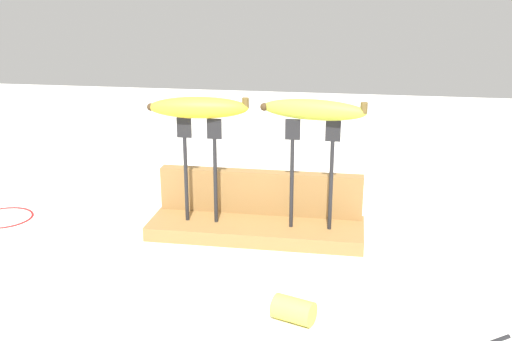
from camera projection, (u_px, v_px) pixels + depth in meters
The scene contains 10 objects.
ground_plane at pixel (256, 235), 1.12m from camera, with size 3.00×3.00×0.00m, color silver.
wooden_board at pixel (256, 229), 1.12m from camera, with size 0.39×0.13×0.03m, color olive.
board_backstop at pixel (260, 192), 1.15m from camera, with size 0.39×0.03×0.08m, color olive.
fork_stand_left at pixel (200, 161), 1.08m from camera, with size 0.08×0.01×0.19m.
fork_stand_right at pixel (312, 165), 1.05m from camera, with size 0.10×0.01×0.20m.
banana_raised_left at pixel (199, 108), 1.05m from camera, with size 0.18×0.06×0.04m.
banana_raised_right at pixel (313, 110), 1.02m from camera, with size 0.19×0.06×0.04m.
fork_fallen_near at pixel (261, 204), 1.27m from camera, with size 0.10×0.15×0.01m.
banana_chunk_near at pixel (293, 310), 0.83m from camera, with size 0.07×0.05×0.04m.
wire_coil at pixel (4, 217), 1.20m from camera, with size 0.11×0.11×0.00m, color red.
Camera 1 is at (0.17, -1.02, 0.45)m, focal length 42.30 mm.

